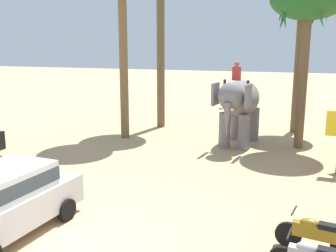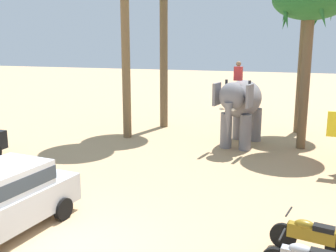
{
  "view_description": "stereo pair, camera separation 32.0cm",
  "coord_description": "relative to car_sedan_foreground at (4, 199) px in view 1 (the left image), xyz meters",
  "views": [
    {
      "loc": [
        4.72,
        -6.91,
        4.61
      ],
      "look_at": [
        0.2,
        6.51,
        1.6
      ],
      "focal_mm": 41.39,
      "sensor_mm": 36.0,
      "label": 1
    },
    {
      "loc": [
        5.02,
        -6.81,
        4.61
      ],
      "look_at": [
        0.2,
        6.51,
        1.6
      ],
      "focal_mm": 41.39,
      "sensor_mm": 36.0,
      "label": 2
    }
  ],
  "objects": [
    {
      "name": "motorcycle_far_in_row",
      "position": [
        7.16,
        1.49,
        -0.46
      ],
      "size": [
        1.79,
        0.58,
        0.94
      ],
      "color": "black",
      "rests_on": "ground"
    },
    {
      "name": "car_sedan_foreground",
      "position": [
        0.0,
        0.0,
        0.0
      ],
      "size": [
        2.15,
        4.23,
        1.7
      ],
      "color": "#B7BABF",
      "rests_on": "ground"
    },
    {
      "name": "ground_plane",
      "position": [
        1.84,
        -0.15,
        -0.93
      ],
      "size": [
        120.0,
        120.0,
        0.0
      ],
      "primitive_type": "plane",
      "color": "tan"
    },
    {
      "name": "elephant_with_mahout",
      "position": [
        4.07,
        10.52,
        1.06
      ],
      "size": [
        1.98,
        3.96,
        3.88
      ],
      "color": "slate",
      "rests_on": "ground"
    },
    {
      "name": "palm_tree_near_hut",
      "position": [
        6.75,
        10.94,
        5.36
      ],
      "size": [
        3.2,
        3.2,
        7.38
      ],
      "color": "brown",
      "rests_on": "ground"
    },
    {
      "name": "palm_tree_left_of_road",
      "position": [
        6.51,
        14.28,
        5.82
      ],
      "size": [
        3.2,
        3.2,
        7.87
      ],
      "color": "brown",
      "rests_on": "ground"
    }
  ]
}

